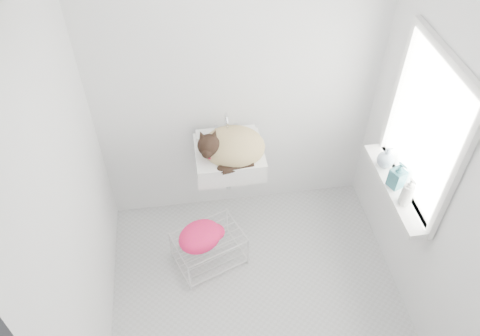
{
  "coord_description": "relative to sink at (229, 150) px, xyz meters",
  "views": [
    {
      "loc": [
        -0.41,
        -1.9,
        3.26
      ],
      "look_at": [
        -0.06,
        0.5,
        0.88
      ],
      "focal_mm": 35.32,
      "sensor_mm": 36.0,
      "label": 1
    }
  ],
  "objects": [
    {
      "name": "bottle_b",
      "position": [
        1.11,
        -0.54,
        0.0
      ],
      "size": [
        0.13,
        0.13,
        0.21
      ],
      "primitive_type": "imported",
      "rotation": [
        0.0,
        0.0,
        0.4
      ],
      "color": "#306E77",
      "rests_on": "windowsill"
    },
    {
      "name": "right_wall",
      "position": [
        1.21,
        -0.74,
        0.4
      ],
      "size": [
        0.02,
        2.0,
        2.5
      ],
      "primitive_type": "cube",
      "color": "white",
      "rests_on": "ground"
    },
    {
      "name": "window_glass",
      "position": [
        1.19,
        -0.54,
        0.5
      ],
      "size": [
        0.01,
        0.8,
        1.0
      ],
      "primitive_type": "cube",
      "color": "white",
      "rests_on": "right_wall"
    },
    {
      "name": "window_frame",
      "position": [
        1.18,
        -0.54,
        0.5
      ],
      "size": [
        0.04,
        0.9,
        1.1
      ],
      "primitive_type": "cube",
      "color": "white",
      "rests_on": "right_wall"
    },
    {
      "name": "towel",
      "position": [
        -0.28,
        -0.43,
        -0.51
      ],
      "size": [
        0.43,
        0.4,
        0.14
      ],
      "primitive_type": "ellipsoid",
      "rotation": [
        0.0,
        0.0,
        0.61
      ],
      "color": "#F5372F",
      "rests_on": "wire_rack"
    },
    {
      "name": "cat",
      "position": [
        0.01,
        -0.02,
        0.04
      ],
      "size": [
        0.53,
        0.45,
        0.31
      ],
      "rotation": [
        0.0,
        0.0,
        -0.15
      ],
      "color": "tan",
      "rests_on": "sink"
    },
    {
      "name": "sink",
      "position": [
        0.0,
        0.0,
        0.0
      ],
      "size": [
        0.52,
        0.45,
        0.21
      ],
      "primitive_type": "cube",
      "color": "white",
      "rests_on": "back_wall"
    },
    {
      "name": "left_wall",
      "position": [
        -0.99,
        -0.74,
        0.4
      ],
      "size": [
        0.02,
        2.0,
        2.5
      ],
      "primitive_type": "cube",
      "color": "white",
      "rests_on": "ground"
    },
    {
      "name": "bottle_a",
      "position": [
        1.11,
        -0.7,
        0.0
      ],
      "size": [
        0.09,
        0.09,
        0.19
      ],
      "primitive_type": "imported",
      "rotation": [
        0.0,
        0.0,
        0.17
      ],
      "color": "silver",
      "rests_on": "windowsill"
    },
    {
      "name": "floor",
      "position": [
        0.11,
        -0.74,
        -0.85
      ],
      "size": [
        2.2,
        2.0,
        0.02
      ],
      "primitive_type": "cube",
      "color": "#B2B3B4",
      "rests_on": "ground"
    },
    {
      "name": "faucet",
      "position": [
        0.0,
        0.18,
        0.14
      ],
      "size": [
        0.19,
        0.13,
        0.19
      ],
      "primitive_type": null,
      "color": "silver",
      "rests_on": "sink"
    },
    {
      "name": "back_wall",
      "position": [
        0.11,
        0.26,
        0.4
      ],
      "size": [
        2.2,
        0.02,
        2.5
      ],
      "primitive_type": "cube",
      "color": "white",
      "rests_on": "ground"
    },
    {
      "name": "bottle_c",
      "position": [
        1.11,
        -0.33,
        0.0
      ],
      "size": [
        0.13,
        0.13,
        0.16
      ],
      "primitive_type": "imported",
      "rotation": [
        0.0,
        0.0,
        1.51
      ],
      "color": "#A5B9CE",
      "rests_on": "windowsill"
    },
    {
      "name": "wire_rack",
      "position": [
        -0.22,
        -0.38,
        -0.7
      ],
      "size": [
        0.61,
        0.52,
        0.31
      ],
      "primitive_type": "cube",
      "rotation": [
        0.0,
        0.0,
        0.36
      ],
      "color": "silver",
      "rests_on": "floor"
    },
    {
      "name": "windowsill",
      "position": [
        1.12,
        -0.54,
        -0.02
      ],
      "size": [
        0.16,
        0.88,
        0.04
      ],
      "primitive_type": "cube",
      "color": "white",
      "rests_on": "right_wall"
    }
  ]
}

